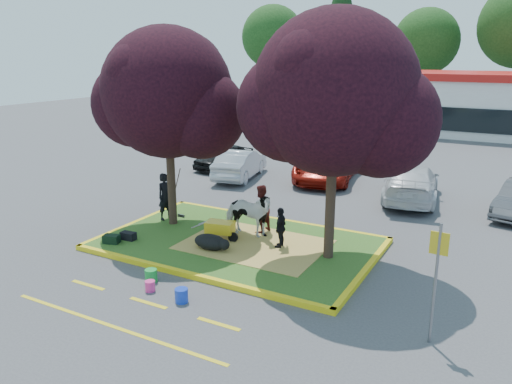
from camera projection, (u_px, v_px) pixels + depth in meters
The scene contains 31 objects.
ground at pixel (238, 246), 15.50m from camera, with size 90.00×90.00×0.00m, color #424244.
median_island at pixel (238, 243), 15.48m from camera, with size 8.00×5.00×0.15m, color #2F5B1C.
curb_near at pixel (188, 275), 13.30m from camera, with size 8.30×0.16×0.15m, color yellow.
curb_far at pixel (275, 220), 17.66m from camera, with size 8.30×0.16×0.15m, color yellow.
curb_left at pixel (137, 223), 17.36m from camera, with size 0.16×5.30×0.15m, color yellow.
curb_right at pixel (366, 270), 13.60m from camera, with size 0.16×5.30×0.15m, color yellow.
straw_bedding at pixel (255, 244), 15.18m from camera, with size 4.20×3.00×0.01m, color tan.
tree_purple_left at pixel (168, 99), 15.93m from camera, with size 5.06×4.20×6.51m.
tree_purple_right at pixel (335, 101), 13.07m from camera, with size 5.30×4.40×6.82m.
fire_lane_stripe_a at pixel (88, 285), 12.87m from camera, with size 1.10×0.12×0.01m, color yellow.
fire_lane_stripe_b at pixel (148, 303), 11.95m from camera, with size 1.10×0.12×0.01m, color yellow.
fire_lane_stripe_c at pixel (219, 324), 11.03m from camera, with size 1.10×0.12×0.01m, color yellow.
fire_lane_long at pixel (112, 326), 10.93m from camera, with size 6.00×0.10×0.01m, color yellow.
retail_building at pixel (449, 101), 37.62m from camera, with size 20.40×8.40×4.40m.
treeline at pixel (463, 30), 44.63m from camera, with size 46.58×7.80×14.63m.
cow at pixel (248, 214), 15.70m from camera, with size 0.78×1.72×1.45m, color silver.
calf at pixel (210, 242), 14.77m from camera, with size 1.06×0.60×0.46m, color black.
handler at pixel (165, 196), 17.31m from camera, with size 0.60×0.39×1.64m, color black.
visitor_a at pixel (261, 209), 16.04m from camera, with size 0.77×0.60×1.58m, color #4E1816.
visitor_b at pixel (281, 228), 14.82m from camera, with size 0.73×0.30×1.25m, color black.
wheelbarrow at pixel (220, 227), 15.50m from camera, with size 1.55×0.68×0.58m.
gear_bag_dark at pixel (128, 236), 15.56m from camera, with size 0.48×0.26×0.24m, color black.
gear_bag_green at pixel (112, 239), 15.29m from camera, with size 0.48×0.30×0.26m, color black.
sign_post at pixel (436, 270), 9.91m from camera, with size 0.37×0.06×2.60m.
bucket_green at pixel (151, 276), 13.02m from camera, with size 0.32×0.32×0.34m, color green.
bucket_pink at pixel (150, 286), 12.52m from camera, with size 0.25×0.25×0.27m, color #EA3486.
bucket_blue at pixel (181, 295), 11.96m from camera, with size 0.32×0.32×0.34m, color #1739BF.
car_black at pixel (224, 157), 25.67m from camera, with size 1.44×3.58×1.22m, color black.
car_silver at pixel (240, 164), 23.72m from camera, with size 1.45×4.17×1.37m, color #AEB1B6.
car_red at pixel (327, 164), 23.37m from camera, with size 2.45×5.32×1.48m, color maroon.
car_white at pixel (412, 183), 20.15m from camera, with size 2.03×5.00×1.45m, color silver.
Camera 1 is at (7.43, -12.43, 5.79)m, focal length 35.00 mm.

